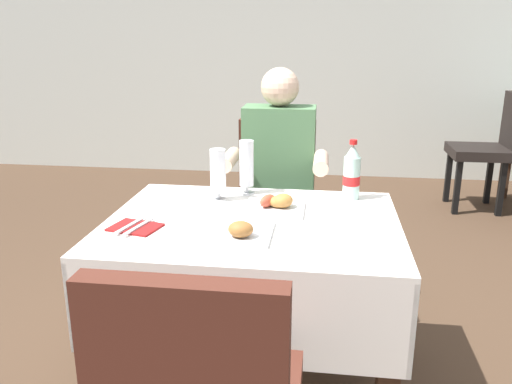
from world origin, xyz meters
TOP-DOWN VIEW (x-y plane):
  - ground_plane at (0.00, 0.00)m, footprint 11.00×11.00m
  - back_wall at (0.00, 3.53)m, footprint 11.00×0.12m
  - main_dining_table at (0.01, -0.05)m, footprint 1.09×0.85m
  - chair_far_diner_seat at (0.01, 0.76)m, footprint 0.44×0.50m
  - seated_diner_far at (0.04, 0.65)m, footprint 0.50×0.46m
  - plate_near_camera at (-0.02, -0.22)m, footprint 0.24×0.24m
  - plate_far_diner at (0.09, 0.08)m, footprint 0.23×0.23m
  - beer_glass_left at (-0.17, 0.17)m, footprint 0.07×0.07m
  - beer_glass_middle at (-0.06, 0.28)m, footprint 0.07×0.07m
  - cola_bottle_primary at (0.39, 0.27)m, footprint 0.07×0.07m
  - napkin_cutlery_set at (-0.39, -0.20)m, footprint 0.20×0.20m
  - background_chair_left at (1.61, 2.52)m, footprint 0.50×0.44m

SIDE VIEW (x-z plane):
  - ground_plane at x=0.00m, z-range 0.00..0.00m
  - chair_far_diner_seat at x=0.01m, z-range 0.07..1.04m
  - background_chair_left at x=1.61m, z-range 0.07..1.04m
  - main_dining_table at x=0.01m, z-range 0.20..0.94m
  - seated_diner_far at x=0.04m, z-range 0.08..1.34m
  - napkin_cutlery_set at x=-0.39m, z-range 0.74..0.75m
  - plate_near_camera at x=-0.02m, z-range 0.73..0.79m
  - plate_far_diner at x=0.09m, z-range 0.73..0.80m
  - cola_bottle_primary at x=0.39m, z-range 0.73..0.98m
  - beer_glass_left at x=-0.17m, z-range 0.74..0.96m
  - beer_glass_middle at x=-0.06m, z-range 0.75..0.98m
  - back_wall at x=0.00m, z-range 0.00..2.73m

